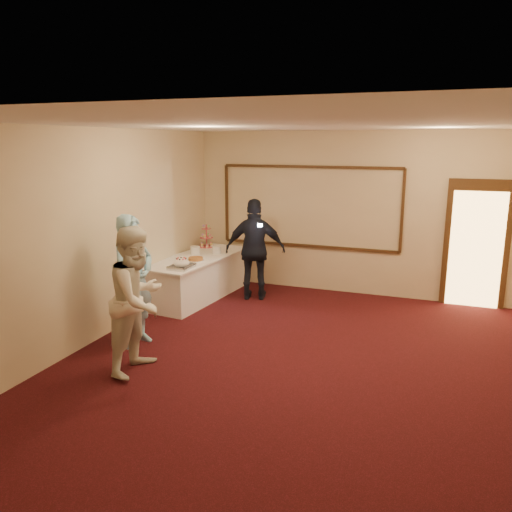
% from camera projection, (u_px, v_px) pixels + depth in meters
% --- Properties ---
extents(floor, '(7.00, 7.00, 0.00)m').
position_uv_depth(floor, '(299.00, 368.00, 6.33)').
color(floor, black).
rests_on(floor, ground).
extents(room_walls, '(6.04, 7.04, 3.02)m').
position_uv_depth(room_walls, '(302.00, 209.00, 5.88)').
color(room_walls, beige).
rests_on(room_walls, floor).
extents(wall_molding, '(3.45, 0.04, 1.55)m').
position_uv_depth(wall_molding, '(309.00, 207.00, 9.41)').
color(wall_molding, '#33200F').
rests_on(wall_molding, room_walls).
extents(doorway, '(1.05, 0.07, 2.20)m').
position_uv_depth(doorway, '(476.00, 245.00, 8.51)').
color(doorway, '#33200F').
rests_on(doorway, floor).
extents(buffet_table, '(1.17, 2.46, 0.77)m').
position_uv_depth(buffet_table, '(198.00, 277.00, 9.11)').
color(buffet_table, white).
rests_on(buffet_table, floor).
extents(pavlova_tray, '(0.33, 0.47, 0.17)m').
position_uv_depth(pavlova_tray, '(181.00, 264.00, 8.17)').
color(pavlova_tray, '#B8BABF').
rests_on(pavlova_tray, buffet_table).
extents(cupcake_stand, '(0.34, 0.34, 0.49)m').
position_uv_depth(cupcake_stand, '(206.00, 238.00, 9.85)').
color(cupcake_stand, '#D44B5C').
rests_on(cupcake_stand, buffet_table).
extents(plate_stack_a, '(0.18, 0.18, 0.15)m').
position_uv_depth(plate_stack_a, '(195.00, 250.00, 9.18)').
color(plate_stack_a, white).
rests_on(plate_stack_a, buffet_table).
extents(plate_stack_b, '(0.17, 0.17, 0.15)m').
position_uv_depth(plate_stack_b, '(217.00, 250.00, 9.29)').
color(plate_stack_b, white).
rests_on(plate_stack_b, buffet_table).
extents(tart, '(0.30, 0.30, 0.06)m').
position_uv_depth(tart, '(196.00, 259.00, 8.72)').
color(tart, white).
rests_on(tart, buffet_table).
extents(man, '(0.59, 0.76, 1.85)m').
position_uv_depth(man, '(134.00, 281.00, 6.89)').
color(man, '#8DCAEB').
rests_on(man, floor).
extents(woman, '(0.71, 0.91, 1.83)m').
position_uv_depth(woman, '(138.00, 300.00, 6.11)').
color(woman, white).
rests_on(woman, floor).
extents(guest, '(1.15, 0.72, 1.83)m').
position_uv_depth(guest, '(255.00, 250.00, 8.94)').
color(guest, black).
rests_on(guest, floor).
extents(camera_flash, '(0.08, 0.06, 0.05)m').
position_uv_depth(camera_flash, '(260.00, 225.00, 8.50)').
color(camera_flash, white).
rests_on(camera_flash, guest).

